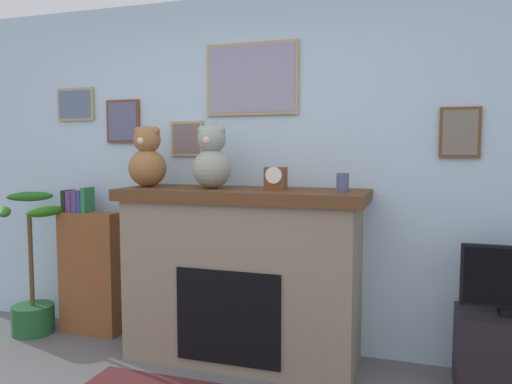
# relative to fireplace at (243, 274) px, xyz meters

# --- Properties ---
(back_wall) EXTENTS (5.20, 0.15, 2.60)m
(back_wall) POSITION_rel_fireplace_xyz_m (-0.17, 0.35, 0.70)
(back_wall) COLOR silver
(back_wall) RESTS_ON ground_plane
(fireplace) EXTENTS (1.70, 0.64, 1.20)m
(fireplace) POSITION_rel_fireplace_xyz_m (0.00, 0.00, 0.00)
(fireplace) COLOR gray
(fireplace) RESTS_ON ground_plane
(bookshelf) EXTENTS (0.49, 0.16, 1.18)m
(bookshelf) POSITION_rel_fireplace_xyz_m (-1.33, 0.09, -0.08)
(bookshelf) COLOR brown
(bookshelf) RESTS_ON ground_plane
(potted_plant) EXTENTS (0.57, 0.60, 1.13)m
(potted_plant) POSITION_rel_fireplace_xyz_m (-1.77, -0.06, -0.24)
(potted_plant) COLOR #1E592D
(potted_plant) RESTS_ON ground_plane
(candle_jar) EXTENTS (0.08, 0.08, 0.12)m
(candle_jar) POSITION_rel_fireplace_xyz_m (0.69, -0.02, 0.66)
(candle_jar) COLOR #4C517A
(candle_jar) RESTS_ON fireplace
(mantel_clock) EXTENTS (0.14, 0.10, 0.16)m
(mantel_clock) POSITION_rel_fireplace_xyz_m (0.24, -0.02, 0.67)
(mantel_clock) COLOR brown
(mantel_clock) RESTS_ON fireplace
(teddy_bear_tan) EXTENTS (0.27, 0.27, 0.44)m
(teddy_bear_tan) POSITION_rel_fireplace_xyz_m (-0.73, -0.02, 0.79)
(teddy_bear_tan) COLOR olive
(teddy_bear_tan) RESTS_ON fireplace
(teddy_bear_brown) EXTENTS (0.27, 0.27, 0.44)m
(teddy_bear_brown) POSITION_rel_fireplace_xyz_m (-0.22, -0.02, 0.80)
(teddy_bear_brown) COLOR #949C8E
(teddy_bear_brown) RESTS_ON fireplace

